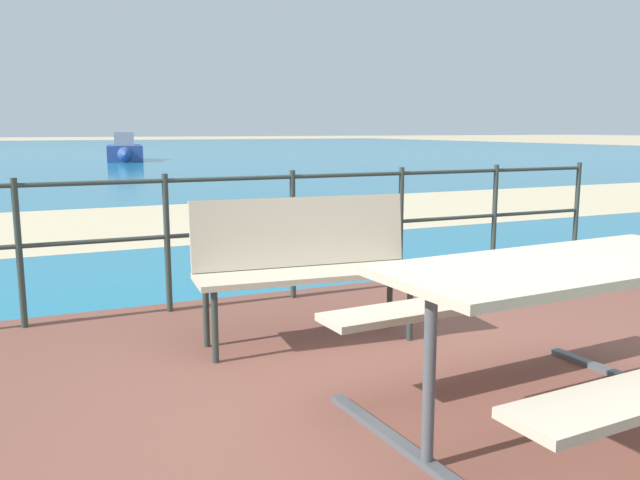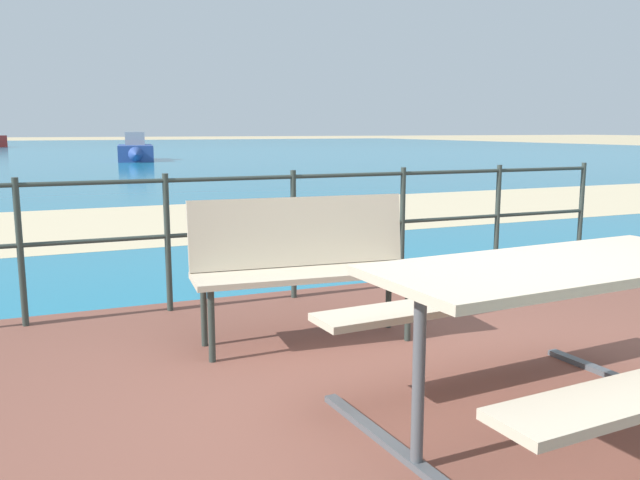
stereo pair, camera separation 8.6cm
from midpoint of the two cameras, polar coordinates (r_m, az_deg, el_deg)
name	(u,v)px [view 1 (the left image)]	position (r m, az deg, el deg)	size (l,w,h in m)	color
ground_plane	(477,425)	(3.33, 12.69, -15.34)	(240.00, 240.00, 0.00)	tan
patio_paving	(477,419)	(3.32, 12.71, -14.87)	(6.40, 5.20, 0.06)	brown
sea_water	(60,152)	(42.47, -21.64, 7.07)	(90.00, 90.00, 0.01)	teal
beach_strip	(167,222)	(10.22, -13.37, 1.55)	(54.00, 4.40, 0.01)	beige
picnic_table	(569,302)	(3.07, 20.00, -5.09)	(1.84, 1.59, 0.77)	#BCAD93
park_bench	(305,256)	(4.13, -1.88, -1.43)	(1.43, 0.54, 0.91)	#BCAD93
railing_fence	(293,220)	(5.17, -2.86, 1.75)	(5.94, 0.04, 1.02)	#2D3833
boat_mid	(125,151)	(30.30, -16.66, 7.37)	(1.86, 4.10, 1.25)	#2D478C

